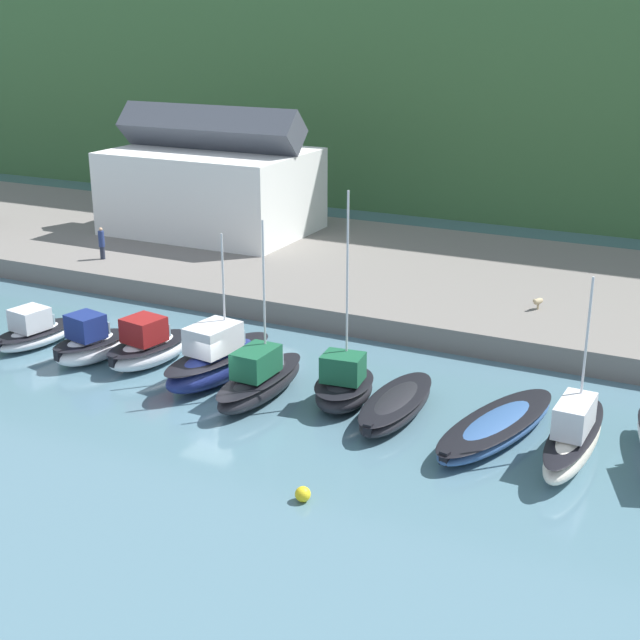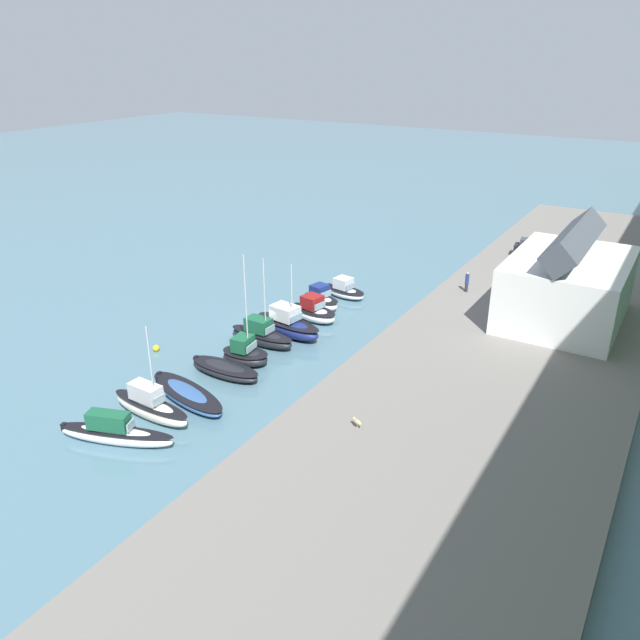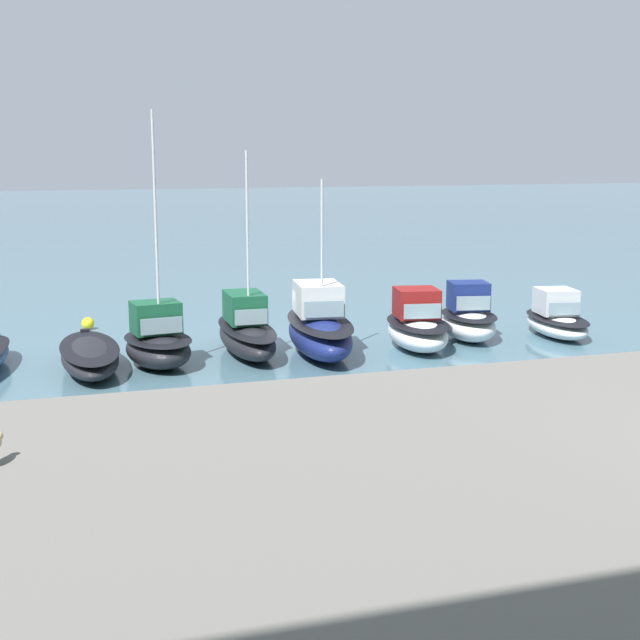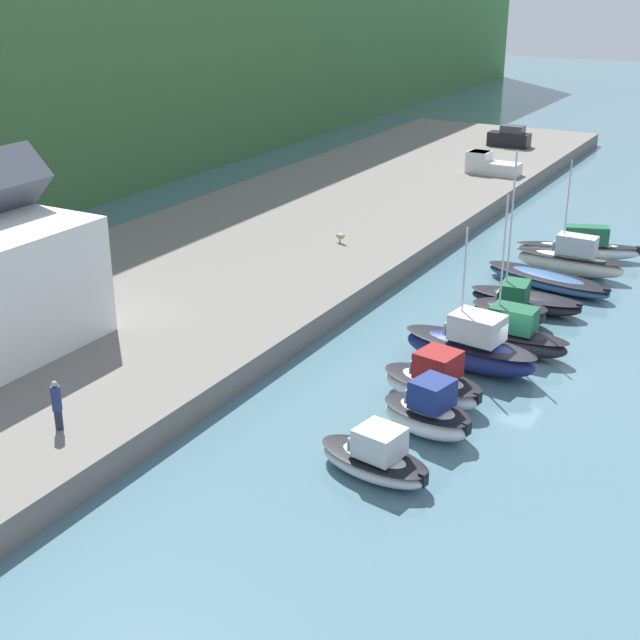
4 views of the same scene
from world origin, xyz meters
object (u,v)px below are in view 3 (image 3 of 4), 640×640
moored_boat_2 (417,327)px  moored_boat_3 (319,328)px  moored_boat_5 (158,343)px  mooring_buoy_0 (88,323)px  moored_boat_4 (246,332)px  moored_boat_6 (90,356)px  moored_boat_1 (469,319)px  moored_boat_0 (557,319)px

moored_boat_2 → moored_boat_3: (4.29, -0.18, 0.17)m
moored_boat_5 → mooring_buoy_0: 8.57m
moored_boat_4 → moored_boat_3: bearing=162.7°
moored_boat_4 → moored_boat_6: size_ratio=1.25×
moored_boat_4 → moored_boat_6: 6.42m
moored_boat_1 → mooring_buoy_0: (16.01, -7.38, -0.64)m
moored_boat_1 → moored_boat_5: size_ratio=0.48×
moored_boat_1 → moored_boat_5: 13.83m
moored_boat_3 → moored_boat_6: moored_boat_3 is taller
moored_boat_1 → moored_boat_4: size_ratio=0.56×
moored_boat_2 → moored_boat_1: bearing=-152.0°
moored_boat_2 → moored_boat_6: moored_boat_2 is taller
moored_boat_0 → moored_boat_6: size_ratio=0.78×
moored_boat_2 → moored_boat_3: 4.30m
moored_boat_2 → moored_boat_5: bearing=9.2°
moored_boat_5 → moored_boat_1: bearing=176.7°
moored_boat_3 → moored_boat_6: (9.19, -0.01, -0.53)m
moored_boat_0 → moored_boat_6: bearing=10.1°
moored_boat_6 → mooring_buoy_0: (-0.37, -8.14, -0.27)m
moored_boat_0 → moored_boat_2: 7.10m
moored_boat_5 → moored_boat_6: moored_boat_5 is taller
moored_boat_1 → moored_boat_4: (10.04, -0.19, -0.00)m
moored_boat_4 → moored_boat_5: bearing=17.0°
moored_boat_5 → moored_boat_2: bearing=172.7°
moored_boat_0 → moored_boat_2: moored_boat_2 is taller
moored_boat_2 → moored_boat_4: moored_boat_4 is taller
moored_boat_6 → moored_boat_5: bearing=177.5°
moored_boat_6 → mooring_buoy_0: bearing=-92.7°
moored_boat_4 → moored_boat_6: (6.34, 0.94, -0.37)m
moored_boat_0 → moored_boat_4: (14.22, -0.65, 0.18)m
moored_boat_1 → moored_boat_2: (2.89, 0.96, -0.01)m
moored_boat_0 → moored_boat_1: moored_boat_1 is taller
moored_boat_3 → moored_boat_5: 6.62m
moored_boat_2 → moored_boat_3: bearing=7.2°
moored_boat_1 → moored_boat_6: bearing=14.9°
moored_boat_2 → mooring_buoy_0: size_ratio=9.21×
moored_boat_0 → mooring_buoy_0: (20.19, -7.85, -0.46)m
moored_boat_5 → moored_boat_4: bearing=-171.2°
mooring_buoy_0 → moored_boat_2: bearing=147.5°
moored_boat_1 → moored_boat_2: bearing=30.5°
moored_boat_0 → moored_boat_3: (11.37, 0.31, 0.34)m
moored_boat_2 → mooring_buoy_0: (13.11, -8.34, -0.63)m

